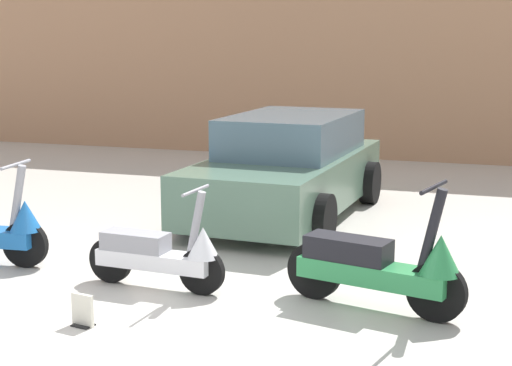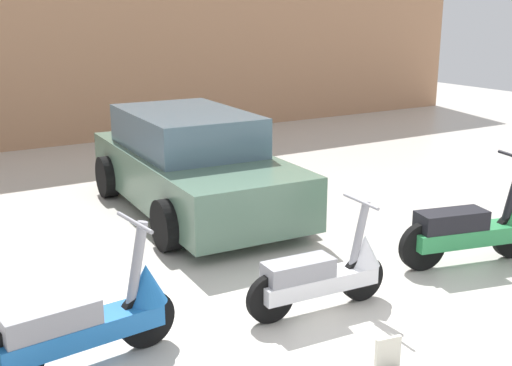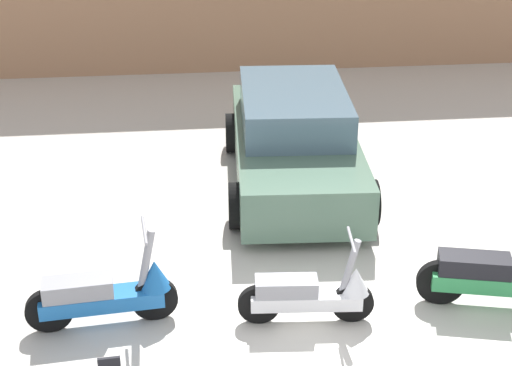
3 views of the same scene
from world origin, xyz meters
name	(u,v)px [view 1 (image 1 of 3)]	position (x,y,z in m)	size (l,w,h in m)	color
ground_plane	(113,326)	(0.00, 0.00, 0.00)	(28.00, 28.00, 0.00)	beige
wall_back	(348,51)	(0.00, 9.05, 1.96)	(19.60, 0.12, 3.91)	tan
scooter_front_right	(161,253)	(-0.03, 0.96, 0.33)	(1.35, 0.49, 0.94)	black
scooter_front_center	(381,265)	(1.93, 1.00, 0.39)	(1.55, 0.69, 1.10)	black
car_rear_left	(288,168)	(0.26, 4.13, 0.60)	(1.95, 3.79, 1.26)	#51705B
placard_near_right_scooter	(83,312)	(-0.22, -0.06, 0.11)	(0.20, 0.15, 0.26)	black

